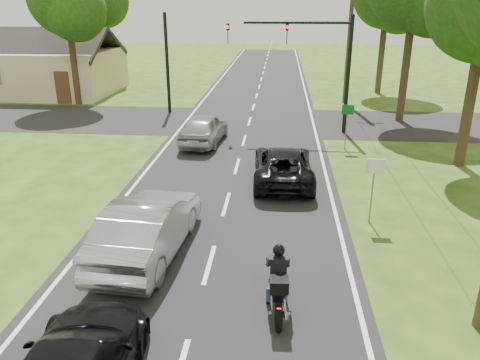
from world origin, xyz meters
name	(u,v)px	position (x,y,z in m)	size (l,w,h in m)	color
ground	(209,265)	(0.00, 0.00, 0.00)	(140.00, 140.00, 0.00)	#284914
road	(241,152)	(0.00, 10.00, 0.01)	(8.00, 100.00, 0.01)	black
cross_road	(249,121)	(0.00, 16.00, 0.01)	(60.00, 7.00, 0.01)	black
motorcycle_rider	(278,287)	(1.83, -1.88, 0.67)	(0.56, 1.97, 1.69)	black
dark_suv	(283,165)	(1.95, 6.42, 0.68)	(2.21, 4.78, 1.33)	black
silver_sedan	(148,227)	(-1.74, 0.42, 0.83)	(1.74, 4.99, 1.65)	#AAAAAF
silver_suv	(204,128)	(-1.94, 11.33, 0.76)	(1.76, 4.37, 1.49)	#9DA0A5
traffic_signal	(313,53)	(3.34, 14.00, 4.14)	(6.38, 0.44, 6.00)	black
signal_pole_far	(167,64)	(-5.20, 18.00, 3.00)	(0.20, 0.20, 6.00)	black
utility_pole_far	(350,26)	(6.20, 22.00, 5.08)	(1.60, 0.28, 10.00)	#4E3A23
sign_white	(374,175)	(4.70, 2.98, 1.60)	(0.55, 0.07, 2.12)	slate
sign_green	(347,116)	(4.90, 10.98, 1.60)	(0.55, 0.07, 2.12)	slate
tree_left_near	(69,2)	(-11.73, 19.78, 6.53)	(5.12, 4.96, 9.22)	#332316
house	(47,69)	(-16.00, 24.00, 1.77)	(10.20, 8.00, 4.84)	tan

